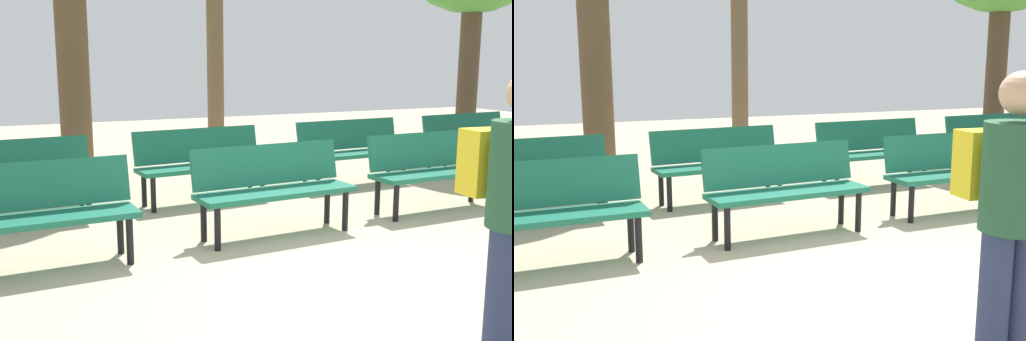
# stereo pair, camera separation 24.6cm
# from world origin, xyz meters

# --- Properties ---
(ground_plane) EXTENTS (25.89, 25.89, 0.00)m
(ground_plane) POSITION_xyz_m (0.00, 0.00, 0.00)
(ground_plane) COLOR #BCAD8E
(bench_r0_c1) EXTENTS (1.62, 0.54, 0.87)m
(bench_r0_c1) POSITION_xyz_m (-2.23, 1.46, 0.50)
(bench_r0_c1) COLOR #19664C
(bench_r0_c1) RESTS_ON ground_plane
(bench_r0_c2) EXTENTS (1.62, 0.57, 0.87)m
(bench_r0_c2) POSITION_xyz_m (-0.04, 1.56, 0.50)
(bench_r0_c2) COLOR #19664C
(bench_r0_c2) RESTS_ON ground_plane
(bench_r0_c3) EXTENTS (1.61, 0.53, 0.87)m
(bench_r0_c3) POSITION_xyz_m (2.04, 1.69, 0.50)
(bench_r0_c3) COLOR #19664C
(bench_r0_c3) RESTS_ON ground_plane
(bench_r1_c1) EXTENTS (1.63, 0.60, 0.87)m
(bench_r1_c1) POSITION_xyz_m (-2.32, 2.98, 0.50)
(bench_r1_c1) COLOR #19664C
(bench_r1_c1) RESTS_ON ground_plane
(bench_r1_c2) EXTENTS (1.63, 0.60, 0.87)m
(bench_r1_c2) POSITION_xyz_m (-0.21, 3.15, 0.50)
(bench_r1_c2) COLOR #19664C
(bench_r1_c2) RESTS_ON ground_plane
(bench_r1_c3) EXTENTS (1.62, 0.55, 0.87)m
(bench_r1_c3) POSITION_xyz_m (2.00, 3.26, 0.50)
(bench_r1_c3) COLOR #19664C
(bench_r1_c3) RESTS_ON ground_plane
(bench_r1_c4) EXTENTS (1.62, 0.57, 0.87)m
(bench_r1_c4) POSITION_xyz_m (4.14, 3.33, 0.50)
(bench_r1_c4) COLOR #19664C
(bench_r1_c4) RESTS_ON ground_plane
(tree_2) EXTENTS (0.29, 0.29, 2.84)m
(tree_2) POSITION_xyz_m (1.23, 6.45, 1.42)
(tree_2) COLOR brown
(tree_2) RESTS_ON ground_plane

